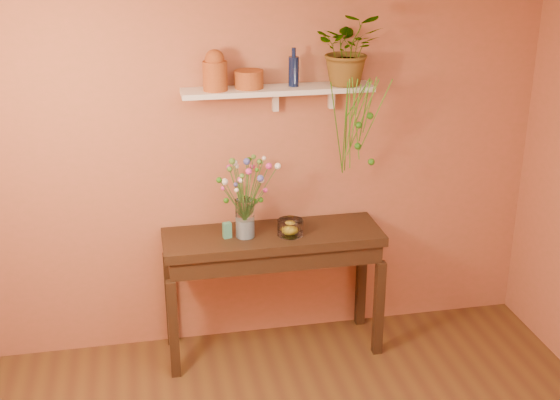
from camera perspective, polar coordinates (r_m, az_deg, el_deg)
The scene contains 13 objects.
room at distance 3.44m, azimuth 5.12°, elevation -7.60°, with size 4.04×4.04×2.70m.
sideboard at distance 5.18m, azimuth -0.56°, elevation -3.96°, with size 1.54×0.49×0.93m.
wall_shelf at distance 4.97m, azimuth -0.05°, elevation 8.56°, with size 1.30×0.24×0.19m.
terracotta_jug at distance 4.85m, azimuth -5.11°, elevation 10.00°, with size 0.19×0.19×0.27m.
terracotta_pot at distance 4.93m, azimuth -2.44°, elevation 9.40°, with size 0.19×0.19×0.12m, color #994E1F.
blue_bottle at distance 4.97m, azimuth 1.07°, elevation 10.07°, with size 0.08×0.08×0.26m.
spider_plant at distance 5.01m, azimuth 5.42°, elevation 11.66°, with size 0.44×0.38×0.49m, color #2A6B15.
plant_fronds at distance 4.98m, azimuth 6.24°, elevation 5.63°, with size 0.43×0.33×0.69m.
glass_vase at distance 5.03m, azimuth -2.75°, elevation -1.66°, with size 0.13×0.13×0.27m.
bouquet at distance 4.94m, azimuth -2.69°, elevation 1.59°, with size 0.45×0.40×0.44m.
glass_bowl at distance 5.08m, azimuth 0.81°, elevation -2.22°, with size 0.18×0.18×0.11m.
lemon at distance 5.09m, azimuth 0.79°, elevation -2.26°, with size 0.07×0.07×0.07m, color gold.
carton at distance 5.04m, azimuth -4.15°, elevation -2.37°, with size 0.06×0.04×0.11m, color teal.
Camera 1 is at (-0.89, -2.88, 3.00)m, focal length 46.82 mm.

